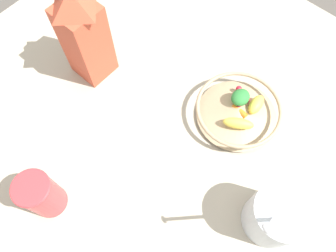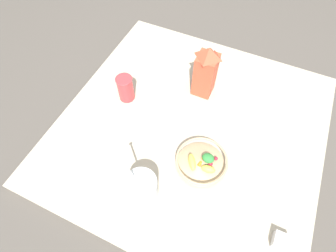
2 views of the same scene
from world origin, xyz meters
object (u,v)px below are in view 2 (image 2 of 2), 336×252
Objects in this scene: milk_carton at (206,71)px; yogurt_tub at (142,188)px; fruit_bowl at (202,162)px; spice_jar at (281,241)px; drinking_cup at (125,88)px.

milk_carton is 0.61m from yogurt_tub.
yogurt_tub reaches higher than fruit_bowl.
spice_jar is (-0.51, 0.56, -0.12)m from milk_carton.
milk_carton reaches higher than fruit_bowl.
spice_jar is at bearing -175.08° from yogurt_tub.
fruit_bowl is at bearing 157.64° from drinking_cup.
milk_carton is 2.06× the size of drinking_cup.
fruit_bowl is 0.40m from spice_jar.
drinking_cup is at bearing 31.17° from milk_carton.
milk_carton is 1.16× the size of yogurt_tub.
drinking_cup is (0.30, -0.40, 0.00)m from yogurt_tub.
fruit_bowl is 0.91× the size of yogurt_tub.
milk_carton is at bearing -92.63° from yogurt_tub.
yogurt_tub is at bearing 126.51° from drinking_cup.
drinking_cup is (0.47, -0.19, 0.04)m from fruit_bowl.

